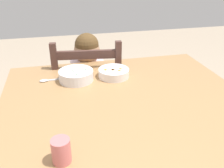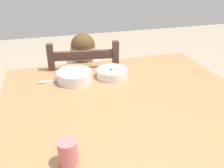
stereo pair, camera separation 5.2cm
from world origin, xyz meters
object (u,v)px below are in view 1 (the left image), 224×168
Objects in this scene: dining_table at (126,120)px; child_figure at (89,81)px; dining_chair at (89,103)px; drinking_cup at (61,151)px; bowl_of_peas at (76,75)px; bowl_of_carrots at (114,73)px; spoon at (48,80)px.

child_figure is (-0.10, 0.56, -0.04)m from dining_table.
child_figure is at bearing -38.50° from dining_chair.
dining_chair is 0.99m from drinking_cup.
bowl_of_peas reaches higher than bowl_of_carrots.
bowl_of_peas is 0.16m from spoon.
bowl_of_peas is (-0.21, 0.26, 0.14)m from dining_table.
drinking_cup is at bearing -102.65° from dining_chair.
child_figure is 5.13× the size of bowl_of_peas.
spoon is (-0.25, -0.27, 0.34)m from dining_chair.
dining_chair is 0.99× the size of child_figure.
drinking_cup reaches higher than dining_table.
bowl_of_peas is at bearing 179.99° from bowl_of_carrots.
bowl_of_peas reaches higher than spoon.
bowl_of_peas is at bearing 80.10° from drinking_cup.
child_figure is at bearing 109.39° from bowl_of_carrots.
drinking_cup is (-0.31, -0.33, 0.15)m from dining_table.
spoon is at bearing -133.66° from child_figure.
spoon is 1.61× the size of drinking_cup.
dining_table is 13.50× the size of drinking_cup.
child_figure reaches higher than dining_table.
dining_table is 0.36m from bowl_of_peas.
dining_table is 8.37× the size of spoon.
child_figure is 5.58× the size of bowl_of_carrots.
drinking_cup is at bearing -117.55° from bowl_of_carrots.
dining_chair reaches higher than bowl_of_peas.
dining_chair is (-0.11, 0.56, -0.22)m from dining_table.
drinking_cup is at bearing -85.54° from spoon.
child_figure reaches higher than bowl_of_peas.
spoon is (-0.36, 0.29, 0.12)m from dining_table.
drinking_cup is at bearing -133.34° from dining_table.
dining_chair is 5.08× the size of bowl_of_peas.
dining_table is 0.48m from spoon.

